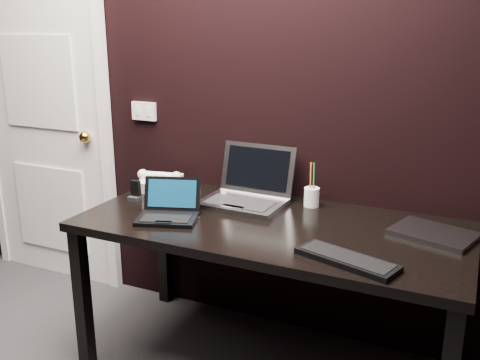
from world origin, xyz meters
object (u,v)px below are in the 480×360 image
at_px(desk, 271,239).
at_px(closed_laptop, 433,234).
at_px(door, 44,116).
at_px(silver_laptop, 247,193).
at_px(ext_keyboard, 347,259).
at_px(mobile_phone, 135,193).
at_px(pen_cup, 312,196).
at_px(desk_phone, 160,182).
at_px(netbook, 169,211).

distance_m(desk, closed_laptop, 0.69).
xyz_separation_m(door, silver_laptop, (1.44, -0.18, -0.25)).
xyz_separation_m(ext_keyboard, mobile_phone, (-1.14, 0.27, 0.03)).
relative_size(desk, pen_cup, 7.86).
distance_m(silver_laptop, pen_cup, 0.31).
bearing_deg(door, desk_phone, -10.53).
xyz_separation_m(desk, closed_laptop, (0.67, 0.13, 0.09)).
xyz_separation_m(silver_laptop, ext_keyboard, (0.61, -0.46, -0.04)).
bearing_deg(desk_phone, mobile_phone, -96.86).
relative_size(door, pen_cup, 9.89).
distance_m(desk_phone, pen_cup, 0.81).
height_order(desk, ext_keyboard, ext_keyboard).
height_order(desk, desk_phone, desk_phone).
bearing_deg(ext_keyboard, pen_cup, 119.35).
distance_m(desk_phone, mobile_phone, 0.19).
relative_size(silver_laptop, pen_cup, 1.85).
distance_m(desk, netbook, 0.48).
distance_m(netbook, silver_laptop, 0.41).
height_order(desk, netbook, netbook).
distance_m(desk, ext_keyboard, 0.49).
bearing_deg(pen_cup, closed_laptop, -15.01).
bearing_deg(silver_laptop, closed_laptop, -3.97).
distance_m(netbook, closed_laptop, 1.14).
height_order(desk, pen_cup, pen_cup).
relative_size(door, silver_laptop, 5.35).
bearing_deg(silver_laptop, netbook, -124.38).
bearing_deg(desk_phone, door, 169.47).
bearing_deg(door, pen_cup, -2.86).
bearing_deg(closed_laptop, silver_laptop, 176.03).
distance_m(closed_laptop, mobile_phone, 1.41).
bearing_deg(door, mobile_phone, -21.71).
bearing_deg(desk_phone, desk, -15.81).
bearing_deg(pen_cup, silver_laptop, -162.73).
xyz_separation_m(door, closed_laptop, (2.32, -0.24, -0.29)).
bearing_deg(desk, desk_phone, 164.19).
distance_m(door, mobile_phone, 1.02).
bearing_deg(desk_phone, closed_laptop, -2.76).
xyz_separation_m(desk, mobile_phone, (-0.73, 0.01, 0.12)).
xyz_separation_m(desk, pen_cup, (0.10, 0.29, 0.13)).
height_order(silver_laptop, ext_keyboard, silver_laptop).
height_order(netbook, desk_phone, netbook).
bearing_deg(netbook, desk, 18.44).
height_order(netbook, mobile_phone, netbook).
xyz_separation_m(closed_laptop, desk_phone, (-1.38, 0.07, 0.03)).
bearing_deg(ext_keyboard, silver_laptop, 143.05).
xyz_separation_m(netbook, desk_phone, (-0.27, 0.35, 0.01)).
distance_m(desk, pen_cup, 0.33).
bearing_deg(door, netbook, -23.30).
bearing_deg(closed_laptop, netbook, -165.83).
distance_m(ext_keyboard, pen_cup, 0.64).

